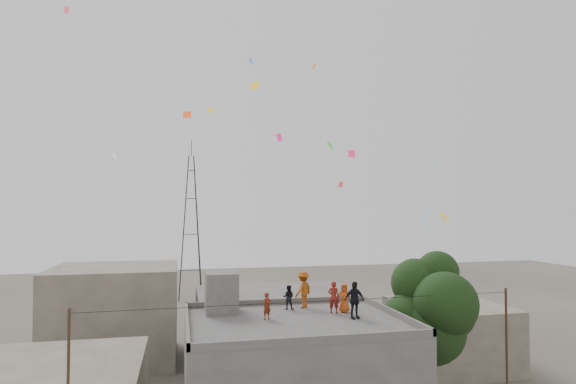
% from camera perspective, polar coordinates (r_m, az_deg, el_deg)
% --- Properties ---
extents(parapet, '(10.00, 8.00, 0.30)m').
position_cam_1_polar(parapet, '(23.18, 0.81, -14.64)').
color(parapet, '#504D4B').
rests_on(parapet, main_building).
extents(stair_head_box, '(1.60, 1.80, 2.00)m').
position_cam_1_polar(stair_head_box, '(25.05, -7.90, -11.68)').
color(stair_head_box, '#504D4B').
rests_on(stair_head_box, main_building).
extents(neighbor_north, '(12.00, 9.00, 5.00)m').
position_cam_1_polar(neighbor_north, '(37.77, -1.22, -15.51)').
color(neighbor_north, '#504D4B').
rests_on(neighbor_north, ground).
extents(neighbor_northwest, '(9.00, 8.00, 7.00)m').
position_cam_1_polar(neighbor_northwest, '(39.09, -19.87, -13.42)').
color(neighbor_northwest, '#5E554A').
rests_on(neighbor_northwest, ground).
extents(neighbor_east, '(7.00, 8.00, 4.40)m').
position_cam_1_polar(neighbor_east, '(38.44, 18.60, -15.62)').
color(neighbor_east, '#5E554A').
rests_on(neighbor_east, ground).
extents(tree, '(4.90, 4.60, 9.10)m').
position_cam_1_polar(tree, '(26.40, 16.69, -13.32)').
color(tree, black).
rests_on(tree, ground).
extents(utility_line, '(20.12, 0.62, 7.40)m').
position_cam_1_polar(utility_line, '(22.80, 2.90, -21.19)').
color(utility_line, black).
rests_on(utility_line, ground).
extents(transmission_tower, '(2.97, 2.97, 20.01)m').
position_cam_1_polar(transmission_tower, '(62.06, -11.45, -4.04)').
color(transmission_tower, black).
rests_on(transmission_tower, ground).
extents(person_red_adult, '(0.69, 0.61, 1.58)m').
position_cam_1_polar(person_red_adult, '(24.76, 5.43, -12.30)').
color(person_red_adult, maroon).
rests_on(person_red_adult, main_building).
extents(person_orange_child, '(0.81, 0.66, 1.43)m').
position_cam_1_polar(person_orange_child, '(25.00, 6.67, -12.36)').
color(person_orange_child, '#C74C16').
rests_on(person_orange_child, main_building).
extents(person_dark_child, '(0.74, 0.66, 1.25)m').
position_cam_1_polar(person_dark_child, '(25.54, 0.05, -12.37)').
color(person_dark_child, black).
rests_on(person_dark_child, main_building).
extents(person_dark_adult, '(1.08, 0.56, 1.75)m').
position_cam_1_polar(person_dark_adult, '(23.65, 7.87, -12.57)').
color(person_dark_adult, black).
rests_on(person_dark_adult, main_building).
extents(person_orange_adult, '(1.40, 1.35, 1.92)m').
position_cam_1_polar(person_orange_adult, '(25.88, 1.81, -11.48)').
color(person_orange_adult, '#A14A12').
rests_on(person_orange_adult, main_building).
extents(person_red_child, '(0.55, 0.50, 1.26)m').
position_cam_1_polar(person_red_child, '(23.31, -2.49, -13.36)').
color(person_red_child, maroon).
rests_on(person_red_child, main_building).
extents(kites, '(21.57, 14.49, 12.54)m').
position_cam_1_polar(kites, '(30.55, 0.47, 6.62)').
color(kites, '#F84D1A').
rests_on(kites, ground).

